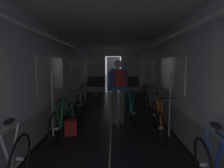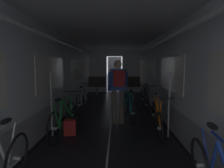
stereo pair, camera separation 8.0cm
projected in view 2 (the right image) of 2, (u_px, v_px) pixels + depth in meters
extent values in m
cube|color=black|center=(61.00, 120.00, 5.39)|extent=(0.08, 11.50, 0.01)
cube|color=black|center=(162.00, 121.00, 5.31)|extent=(0.08, 11.50, 0.01)
cube|color=beige|center=(111.00, 121.00, 5.35)|extent=(0.03, 11.27, 0.00)
cube|color=#9EA0A5|center=(58.00, 110.00, 5.36)|extent=(0.12, 11.50, 0.60)
cube|color=silver|center=(56.00, 66.00, 5.24)|extent=(0.12, 11.50, 1.85)
cube|color=white|center=(52.00, 74.00, 4.68)|extent=(0.02, 1.90, 0.80)
cube|color=white|center=(77.00, 70.00, 7.54)|extent=(0.02, 1.90, 0.80)
cube|color=white|center=(88.00, 69.00, 10.40)|extent=(0.02, 1.90, 0.80)
cube|color=yellow|center=(61.00, 72.00, 5.49)|extent=(0.01, 0.20, 0.28)
cylinder|color=white|center=(68.00, 45.00, 5.17)|extent=(0.07, 11.04, 0.07)
cylinder|color=#B7BABF|center=(52.00, 105.00, 4.17)|extent=(0.04, 0.04, 1.40)
cylinder|color=#B7BABF|center=(77.00, 89.00, 6.76)|extent=(0.04, 0.04, 1.40)
cube|color=#9EA0A5|center=(166.00, 111.00, 5.28)|extent=(0.12, 11.50, 0.60)
cube|color=silver|center=(167.00, 66.00, 5.16)|extent=(0.12, 11.50, 1.85)
cube|color=white|center=(171.00, 74.00, 4.60)|extent=(0.02, 1.90, 0.80)
cube|color=white|center=(150.00, 70.00, 7.46)|extent=(0.02, 1.90, 0.80)
cube|color=white|center=(141.00, 69.00, 10.32)|extent=(0.02, 1.90, 0.80)
cube|color=yellow|center=(168.00, 73.00, 4.85)|extent=(0.01, 0.20, 0.28)
cylinder|color=white|center=(155.00, 45.00, 5.11)|extent=(0.07, 11.04, 0.07)
cylinder|color=#B7BABF|center=(169.00, 105.00, 4.10)|extent=(0.04, 0.04, 1.40)
cylinder|color=#B7BABF|center=(149.00, 90.00, 6.69)|extent=(0.04, 0.04, 1.40)
cube|color=silver|center=(98.00, 71.00, 11.03)|extent=(1.00, 0.12, 2.45)
cube|color=silver|center=(131.00, 71.00, 10.98)|extent=(1.00, 0.12, 2.45)
cube|color=silver|center=(114.00, 53.00, 10.90)|extent=(0.90, 0.12, 0.40)
cube|color=#4C4F54|center=(115.00, 74.00, 11.72)|extent=(0.81, 0.04, 2.05)
cube|color=white|center=(111.00, 29.00, 5.10)|extent=(3.14, 11.62, 0.12)
cylinder|color=gray|center=(97.00, 90.00, 10.08)|extent=(0.12, 0.12, 0.44)
cube|color=#47423D|center=(97.00, 85.00, 10.05)|extent=(0.96, 0.44, 0.10)
cube|color=#47423D|center=(97.00, 80.00, 10.21)|extent=(0.96, 0.08, 0.40)
torus|color=gray|center=(89.00, 77.00, 10.24)|extent=(0.14, 0.14, 0.02)
cylinder|color=gray|center=(131.00, 91.00, 10.03)|extent=(0.12, 0.12, 0.44)
cube|color=#47423D|center=(131.00, 85.00, 10.00)|extent=(0.96, 0.44, 0.10)
cube|color=#47423D|center=(131.00, 80.00, 10.16)|extent=(0.96, 0.08, 0.40)
torus|color=gray|center=(123.00, 77.00, 10.19)|extent=(0.14, 0.14, 0.02)
torus|color=black|center=(55.00, 128.00, 3.71)|extent=(0.14, 0.67, 0.67)
cylinder|color=#B2B2B7|center=(55.00, 128.00, 3.71)|extent=(0.10, 0.06, 0.06)
torus|color=black|center=(72.00, 115.00, 4.72)|extent=(0.14, 0.67, 0.67)
cylinder|color=#B2B2B7|center=(72.00, 115.00, 4.72)|extent=(0.10, 0.06, 0.06)
cylinder|color=#1E8438|center=(67.00, 109.00, 4.38)|extent=(0.12, 0.54, 0.56)
cylinder|color=#1E8438|center=(61.00, 114.00, 3.98)|extent=(0.05, 0.35, 0.55)
cylinder|color=#1E8438|center=(65.00, 99.00, 4.20)|extent=(0.11, 0.82, 0.04)
cylinder|color=#1E8438|center=(56.00, 115.00, 3.75)|extent=(0.07, 0.16, 0.49)
cylinder|color=#1E8438|center=(59.00, 126.00, 3.93)|extent=(0.06, 0.45, 0.07)
cylinder|color=#1E8438|center=(72.00, 105.00, 4.66)|extent=(0.06, 0.09, 0.49)
cylinder|color=black|center=(63.00, 124.00, 4.16)|extent=(0.04, 0.17, 0.17)
ellipsoid|color=black|center=(58.00, 100.00, 3.77)|extent=(0.11, 0.25, 0.07)
cylinder|color=black|center=(72.00, 92.00, 4.65)|extent=(0.44, 0.06, 0.05)
torus|color=black|center=(154.00, 115.00, 4.73)|extent=(0.13, 0.67, 0.67)
cylinder|color=#B2B2B7|center=(154.00, 115.00, 4.73)|extent=(0.10, 0.06, 0.06)
torus|color=black|center=(160.00, 128.00, 3.72)|extent=(0.13, 0.67, 0.67)
cylinder|color=#B2B2B7|center=(160.00, 128.00, 3.72)|extent=(0.10, 0.06, 0.06)
cylinder|color=orange|center=(159.00, 113.00, 4.01)|extent=(0.05, 0.54, 0.56)
cylinder|color=orange|center=(156.00, 109.00, 4.41)|extent=(0.09, 0.34, 0.55)
cylinder|color=orange|center=(159.00, 99.00, 4.13)|extent=(0.10, 0.82, 0.04)
cylinder|color=orange|center=(155.00, 106.00, 4.63)|extent=(0.04, 0.17, 0.49)
cylinder|color=orange|center=(155.00, 118.00, 4.51)|extent=(0.06, 0.45, 0.07)
cylinder|color=orange|center=(161.00, 116.00, 3.72)|extent=(0.06, 0.09, 0.49)
cylinder|color=black|center=(156.00, 122.00, 4.29)|extent=(0.03, 0.17, 0.17)
ellipsoid|color=black|center=(156.00, 94.00, 4.55)|extent=(0.11, 0.25, 0.06)
cylinder|color=black|center=(162.00, 99.00, 3.67)|extent=(0.44, 0.06, 0.05)
torus|color=black|center=(17.00, 158.00, 2.52)|extent=(0.14, 0.67, 0.67)
cylinder|color=#B2B2B7|center=(17.00, 158.00, 2.52)|extent=(0.10, 0.06, 0.06)
cylinder|color=silver|center=(2.00, 153.00, 2.21)|extent=(0.11, 0.34, 0.55)
cylinder|color=silver|center=(12.00, 143.00, 2.43)|extent=(0.06, 0.17, 0.49)
ellipsoid|color=black|center=(6.00, 121.00, 2.35)|extent=(0.11, 0.25, 0.07)
torus|color=black|center=(200.00, 165.00, 2.35)|extent=(0.18, 0.68, 0.67)
cylinder|color=#B2B2B7|center=(200.00, 165.00, 2.35)|extent=(0.10, 0.06, 0.06)
cylinder|color=#2342B7|center=(213.00, 161.00, 2.03)|extent=(0.13, 0.34, 0.55)
cylinder|color=#2342B7|center=(206.00, 149.00, 2.25)|extent=(0.07, 0.17, 0.49)
ellipsoid|color=black|center=(212.00, 126.00, 2.17)|extent=(0.12, 0.25, 0.07)
torus|color=black|center=(79.00, 105.00, 5.92)|extent=(0.11, 0.67, 0.67)
cylinder|color=#B2B2B7|center=(79.00, 105.00, 5.92)|extent=(0.10, 0.05, 0.06)
torus|color=black|center=(85.00, 99.00, 6.93)|extent=(0.11, 0.67, 0.67)
cylinder|color=#B2B2B7|center=(85.00, 99.00, 6.93)|extent=(0.10, 0.05, 0.06)
cylinder|color=#ADAFB5|center=(84.00, 94.00, 6.59)|extent=(0.10, 0.54, 0.56)
cylinder|color=#ADAFB5|center=(82.00, 96.00, 6.19)|extent=(0.08, 0.34, 0.55)
cylinder|color=#ADAFB5|center=(84.00, 87.00, 6.41)|extent=(0.06, 0.82, 0.04)
cylinder|color=#ADAFB5|center=(80.00, 97.00, 5.96)|extent=(0.07, 0.16, 0.49)
cylinder|color=#ADAFB5|center=(81.00, 104.00, 6.14)|extent=(0.03, 0.45, 0.07)
cylinder|color=#ADAFB5|center=(86.00, 92.00, 6.88)|extent=(0.07, 0.09, 0.49)
cylinder|color=black|center=(82.00, 103.00, 6.37)|extent=(0.03, 0.17, 0.17)
ellipsoid|color=black|center=(81.00, 87.00, 5.98)|extent=(0.10, 0.24, 0.07)
cylinder|color=black|center=(87.00, 83.00, 6.86)|extent=(0.44, 0.03, 0.06)
torus|color=black|center=(143.00, 99.00, 6.97)|extent=(0.14, 0.67, 0.67)
cylinder|color=#B2B2B7|center=(143.00, 99.00, 6.97)|extent=(0.10, 0.05, 0.06)
torus|color=black|center=(147.00, 105.00, 5.96)|extent=(0.14, 0.67, 0.67)
cylinder|color=#B2B2B7|center=(147.00, 105.00, 5.96)|extent=(0.10, 0.05, 0.06)
cylinder|color=black|center=(147.00, 96.00, 6.25)|extent=(0.12, 0.54, 0.56)
cylinder|color=black|center=(145.00, 94.00, 6.65)|extent=(0.12, 0.34, 0.55)
cylinder|color=black|center=(148.00, 88.00, 6.37)|extent=(0.05, 0.82, 0.04)
cylinder|color=black|center=(144.00, 93.00, 6.88)|extent=(0.10, 0.16, 0.49)
cylinder|color=black|center=(144.00, 101.00, 6.75)|extent=(0.04, 0.45, 0.07)
cylinder|color=black|center=(148.00, 97.00, 5.96)|extent=(0.10, 0.09, 0.49)
cylinder|color=black|center=(144.00, 102.00, 6.53)|extent=(0.04, 0.17, 0.17)
ellipsoid|color=black|center=(146.00, 84.00, 6.79)|extent=(0.10, 0.24, 0.07)
cylinder|color=black|center=(150.00, 86.00, 5.91)|extent=(0.44, 0.03, 0.09)
cylinder|color=brown|center=(114.00, 107.00, 5.10)|extent=(0.13, 0.13, 0.90)
cylinder|color=brown|center=(121.00, 107.00, 5.12)|extent=(0.13, 0.13, 0.90)
cube|color=#2D4C99|center=(118.00, 79.00, 5.04)|extent=(0.39, 0.27, 0.56)
cylinder|color=#2D4C99|center=(109.00, 81.00, 5.03)|extent=(0.12, 0.21, 0.53)
cylinder|color=#2D4C99|center=(126.00, 81.00, 5.09)|extent=(0.12, 0.21, 0.53)
sphere|color=beige|center=(118.00, 64.00, 5.00)|extent=(0.21, 0.21, 0.21)
cube|color=maroon|center=(119.00, 78.00, 4.87)|extent=(0.30, 0.20, 0.40)
torus|color=black|center=(133.00, 113.00, 4.86)|extent=(0.18, 0.67, 0.67)
cylinder|color=#B2B2B7|center=(133.00, 113.00, 4.86)|extent=(0.10, 0.07, 0.05)
torus|color=black|center=(125.00, 105.00, 5.86)|extent=(0.18, 0.67, 0.67)
cylinder|color=#B2B2B7|center=(125.00, 105.00, 5.86)|extent=(0.10, 0.07, 0.05)
cylinder|color=teal|center=(127.00, 100.00, 5.53)|extent=(0.16, 0.53, 0.56)
cylinder|color=teal|center=(130.00, 103.00, 5.13)|extent=(0.07, 0.35, 0.55)
cylinder|color=teal|center=(128.00, 92.00, 5.35)|extent=(0.18, 0.81, 0.04)
cylinder|color=teal|center=(132.00, 103.00, 4.90)|extent=(0.07, 0.16, 0.49)
cylinder|color=teal|center=(131.00, 112.00, 5.08)|extent=(0.10, 0.45, 0.07)
cylinder|color=teal|center=(125.00, 97.00, 5.81)|extent=(0.05, 0.10, 0.49)
cylinder|color=black|center=(129.00, 111.00, 5.31)|extent=(0.05, 0.17, 0.17)
ellipsoid|color=black|center=(131.00, 92.00, 4.92)|extent=(0.13, 0.25, 0.06)
cylinder|color=black|center=(124.00, 86.00, 5.79)|extent=(0.44, 0.10, 0.05)
cube|color=maroon|center=(70.00, 127.00, 4.30)|extent=(0.29, 0.24, 0.34)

